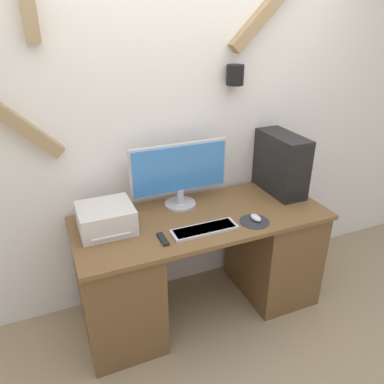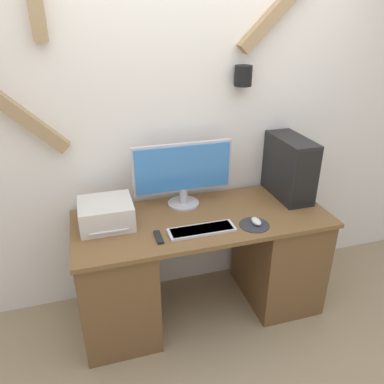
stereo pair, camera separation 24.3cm
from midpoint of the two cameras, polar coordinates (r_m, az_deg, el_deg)
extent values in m
plane|color=#9E8966|center=(2.79, 6.50, -21.91)|extent=(12.00, 12.00, 0.00)
cube|color=white|center=(2.69, 1.65, 10.55)|extent=(6.40, 0.05, 2.70)
cube|color=#9E7F56|center=(2.47, -23.00, 11.40)|extent=(0.59, 0.08, 0.59)
cylinder|color=black|center=(2.69, 10.49, 17.00)|extent=(0.12, 0.12, 0.14)
cube|color=brown|center=(2.55, 4.34, -4.20)|extent=(1.73, 0.71, 0.03)
cube|color=brown|center=(2.66, -8.80, -13.55)|extent=(0.48, 0.65, 0.77)
cube|color=brown|center=(3.01, 15.23, -9.01)|extent=(0.48, 0.65, 0.77)
cylinder|color=#B7B7BC|center=(2.70, 1.26, -1.79)|extent=(0.22, 0.22, 0.02)
cylinder|color=#B7B7BC|center=(2.67, 1.27, -0.63)|extent=(0.05, 0.05, 0.11)
cube|color=#B7B7BC|center=(2.59, 1.26, 3.69)|extent=(0.70, 0.03, 0.35)
cube|color=#387AC6|center=(2.57, 1.37, 3.55)|extent=(0.67, 0.01, 0.32)
cube|color=silver|center=(2.38, 4.42, -5.89)|extent=(0.43, 0.14, 0.02)
cube|color=white|center=(2.38, 4.43, -5.78)|extent=(0.40, 0.11, 0.01)
cylinder|color=#2D2D33|center=(2.50, 12.25, -5.01)|extent=(0.20, 0.20, 0.00)
ellipsoid|color=silver|center=(2.51, 12.52, -4.45)|extent=(0.06, 0.10, 0.03)
cube|color=black|center=(2.87, 16.98, 3.56)|extent=(0.20, 0.46, 0.45)
cube|color=black|center=(2.70, 19.48, 1.79)|extent=(0.18, 0.01, 0.40)
cube|color=beige|center=(2.45, -10.23, -3.31)|extent=(0.34, 0.31, 0.16)
cube|color=white|center=(2.39, -9.86, -5.30)|extent=(0.24, 0.14, 0.01)
cube|color=black|center=(2.31, -2.11, -6.99)|extent=(0.04, 0.14, 0.02)
camera|label=1|loc=(0.12, -87.14, 1.38)|focal=35.00mm
camera|label=2|loc=(0.12, 92.86, -1.38)|focal=35.00mm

